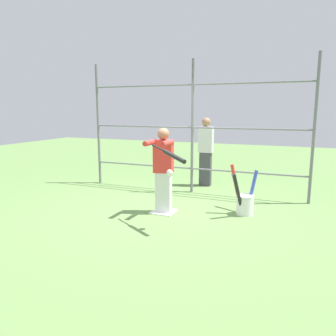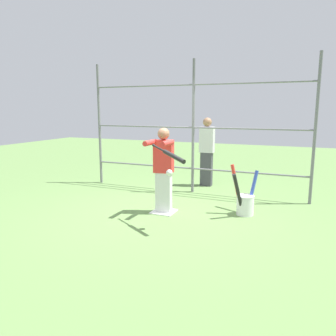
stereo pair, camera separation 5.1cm
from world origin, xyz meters
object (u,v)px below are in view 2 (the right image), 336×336
(bat_bucket, at_px, (244,201))
(bystander_behind_fence, at_px, (207,151))
(baseball_bat_swinging, at_px, (171,155))
(softball_in_flight, at_px, (169,173))
(batter, at_px, (163,168))

(bat_bucket, bearing_deg, bystander_behind_fence, -56.49)
(bat_bucket, bearing_deg, baseball_bat_swinging, 51.80)
(baseball_bat_swinging, bearing_deg, softball_in_flight, 37.04)
(baseball_bat_swinging, distance_m, bat_bucket, 1.74)
(bat_bucket, xyz_separation_m, bystander_behind_fence, (1.24, -1.88, 0.61))
(batter, height_order, bystander_behind_fence, bystander_behind_fence)
(bat_bucket, height_order, bystander_behind_fence, bystander_behind_fence)
(bystander_behind_fence, bearing_deg, baseball_bat_swinging, 96.27)
(batter, distance_m, baseball_bat_swinging, 0.90)
(batter, bearing_deg, baseball_bat_swinging, 122.00)
(baseball_bat_swinging, xyz_separation_m, bat_bucket, (-0.91, -1.16, -0.92))
(bat_bucket, distance_m, bystander_behind_fence, 2.34)
(baseball_bat_swinging, height_order, bat_bucket, baseball_bat_swinging)
(batter, relative_size, baseball_bat_swinging, 1.98)
(batter, height_order, softball_in_flight, batter)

